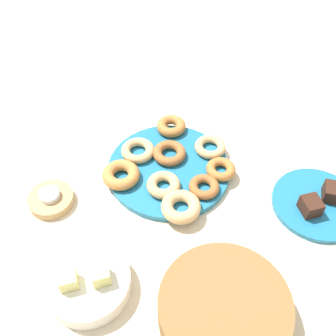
{
  "coord_description": "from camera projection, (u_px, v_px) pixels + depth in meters",
  "views": [
    {
      "loc": [
        -0.03,
        0.68,
        0.79
      ],
      "look_at": [
        0.0,
        0.03,
        0.05
      ],
      "focal_mm": 41.79,
      "sensor_mm": 36.0,
      "label": 1
    }
  ],
  "objects": [
    {
      "name": "donut_1",
      "position": [
        210.0,
        147.0,
        1.06
      ],
      "size": [
        0.1,
        0.1,
        0.02
      ],
      "primitive_type": "torus",
      "rotation": [
        0.0,
        0.0,
        1.85
      ],
      "color": "tan",
      "rests_on": "donut_plate"
    },
    {
      "name": "brownie_near",
      "position": [
        332.0,
        192.0,
        0.95
      ],
      "size": [
        0.05,
        0.05,
        0.04
      ],
      "primitive_type": "cube",
      "rotation": [
        0.0,
        0.0,
        -0.19
      ],
      "color": "#381E14",
      "rests_on": "cake_plate"
    },
    {
      "name": "donut_0",
      "position": [
        168.0,
        153.0,
        1.04
      ],
      "size": [
        0.12,
        0.12,
        0.02
      ],
      "primitive_type": "torus",
      "rotation": [
        0.0,
        0.0,
        4.01
      ],
      "color": "#995B2D",
      "rests_on": "donut_plate"
    },
    {
      "name": "donut_2",
      "position": [
        163.0,
        185.0,
        0.97
      ],
      "size": [
        0.1,
        0.1,
        0.03
      ],
      "primitive_type": "torus",
      "rotation": [
        0.0,
        0.0,
        1.42
      ],
      "color": "tan",
      "rests_on": "donut_plate"
    },
    {
      "name": "fruit_bowl",
      "position": [
        88.0,
        283.0,
        0.81
      ],
      "size": [
        0.18,
        0.18,
        0.04
      ],
      "primitive_type": "cylinder",
      "color": "silver",
      "rests_on": "ground_plane"
    },
    {
      "name": "donut_6",
      "position": [
        138.0,
        151.0,
        1.05
      ],
      "size": [
        0.11,
        0.11,
        0.02
      ],
      "primitive_type": "torus",
      "rotation": [
        0.0,
        0.0,
        4.91
      ],
      "color": "tan",
      "rests_on": "donut_plate"
    },
    {
      "name": "donut_3",
      "position": [
        204.0,
        187.0,
        0.97
      ],
      "size": [
        0.11,
        0.11,
        0.02
      ],
      "primitive_type": "torus",
      "rotation": [
        0.0,
        0.0,
        4.13
      ],
      "color": "#995B2D",
      "rests_on": "donut_plate"
    },
    {
      "name": "donut_4",
      "position": [
        121.0,
        175.0,
        0.99
      ],
      "size": [
        0.13,
        0.13,
        0.03
      ],
      "primitive_type": "torus",
      "rotation": [
        0.0,
        0.0,
        5.43
      ],
      "color": "#BC7A3D",
      "rests_on": "donut_plate"
    },
    {
      "name": "tealight",
      "position": [
        49.0,
        195.0,
        0.95
      ],
      "size": [
        0.05,
        0.05,
        0.01
      ],
      "primitive_type": "cylinder",
      "color": "silver",
      "rests_on": "candle_holder"
    },
    {
      "name": "melon_chunk_right",
      "position": [
        68.0,
        280.0,
        0.77
      ],
      "size": [
        0.05,
        0.05,
        0.04
      ],
      "primitive_type": "cube",
      "rotation": [
        0.0,
        0.0,
        0.32
      ],
      "color": "#DBD67A",
      "rests_on": "fruit_bowl"
    },
    {
      "name": "donut_5",
      "position": [
        171.0,
        126.0,
        1.11
      ],
      "size": [
        0.11,
        0.11,
        0.03
      ],
      "primitive_type": "torus",
      "rotation": [
        0.0,
        0.0,
        0.53
      ],
      "color": "#AD6B33",
      "rests_on": "donut_plate"
    },
    {
      "name": "donut_8",
      "position": [
        181.0,
        207.0,
        0.92
      ],
      "size": [
        0.12,
        0.12,
        0.03
      ],
      "primitive_type": "torus",
      "rotation": [
        0.0,
        0.0,
        1.23
      ],
      "color": "tan",
      "rests_on": "donut_plate"
    },
    {
      "name": "melon_chunk_left",
      "position": [
        100.0,
        275.0,
        0.78
      ],
      "size": [
        0.05,
        0.05,
        0.04
      ],
      "primitive_type": "cube",
      "rotation": [
        0.0,
        0.0,
        0.36
      ],
      "color": "#DBD67A",
      "rests_on": "fruit_bowl"
    },
    {
      "name": "donut_plate",
      "position": [
        169.0,
        169.0,
        1.03
      ],
      "size": [
        0.32,
        0.32,
        0.02
      ],
      "primitive_type": "cylinder",
      "color": "#1E6B93",
      "rests_on": "ground_plane"
    },
    {
      "name": "donut_7",
      "position": [
        221.0,
        169.0,
        1.01
      ],
      "size": [
        0.11,
        0.11,
        0.02
      ],
      "primitive_type": "torus",
      "rotation": [
        0.0,
        0.0,
        3.96
      ],
      "color": "#AD6B33",
      "rests_on": "donut_plate"
    },
    {
      "name": "cake_plate",
      "position": [
        317.0,
        204.0,
        0.96
      ],
      "size": [
        0.22,
        0.22,
        0.01
      ],
      "primitive_type": "cylinder",
      "color": "#1E6B93",
      "rests_on": "ground_plane"
    },
    {
      "name": "ground_plane",
      "position": [
        169.0,
        171.0,
        1.04
      ],
      "size": [
        2.4,
        2.4,
        0.0
      ],
      "primitive_type": "plane",
      "color": "beige"
    },
    {
      "name": "candle_holder",
      "position": [
        51.0,
        199.0,
        0.96
      ],
      "size": [
        0.11,
        0.11,
        0.02
      ],
      "primitive_type": "cylinder",
      "color": "tan",
      "rests_on": "ground_plane"
    },
    {
      "name": "brownie_far",
      "position": [
        311.0,
        206.0,
        0.92
      ],
      "size": [
        0.05,
        0.06,
        0.04
      ],
      "primitive_type": "cube",
      "rotation": [
        0.0,
        0.0,
        0.32
      ],
      "color": "#381E14",
      "rests_on": "cake_plate"
    },
    {
      "name": "basket",
      "position": [
        223.0,
        310.0,
        0.76
      ],
      "size": [
        0.35,
        0.35,
        0.07
      ],
      "primitive_type": "cylinder",
      "rotation": [
        0.0,
        0.0,
        2.13
      ],
      "color": "brown",
      "rests_on": "ground_plane"
    }
  ]
}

